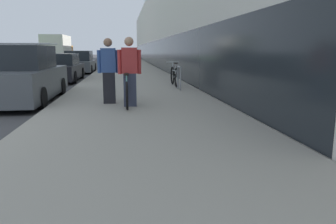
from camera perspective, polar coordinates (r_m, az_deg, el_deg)
sidewalk_slab at (r=27.35m, az=-6.87°, el=7.57°), size 4.61×70.00×0.16m
storefront_facade at (r=36.19m, az=4.89°, el=14.13°), size 10.01×70.00×7.45m
tandem_bicycle at (r=8.65m, az=-7.21°, el=3.77°), size 0.52×2.39×0.86m
person_rider at (r=8.31m, az=-6.71°, el=6.96°), size 0.59×0.23×1.72m
person_bystander at (r=8.85m, az=-10.28°, el=7.04°), size 0.58×0.23×1.71m
bike_rack_hoop at (r=11.74m, az=1.97°, el=6.39°), size 0.05×0.60×0.84m
cruiser_bike_nearest at (r=13.03m, az=1.11°, el=6.30°), size 0.52×1.80×0.94m
parked_sedan_curbside at (r=10.90m, az=-24.10°, el=5.62°), size 1.98×4.78×1.76m
vintage_roadster_curbside at (r=17.58m, az=-18.15°, el=7.20°), size 1.88×4.79×1.38m
parked_sedan_far at (r=23.75m, az=-15.12°, el=8.26°), size 1.96×4.78×1.51m
moving_truck at (r=36.29m, az=-18.64°, el=10.13°), size 2.26×6.78×3.01m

